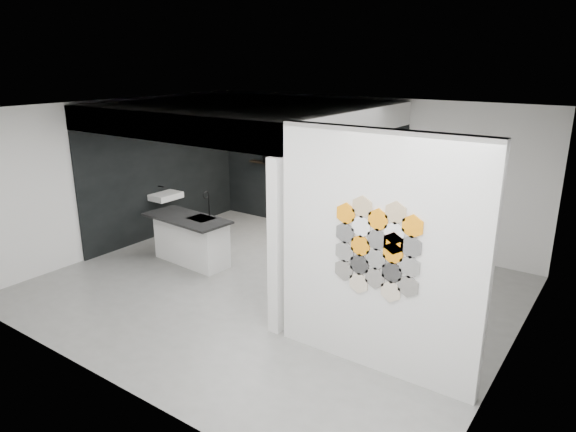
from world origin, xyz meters
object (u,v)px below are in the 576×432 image
at_px(kettle, 345,169).
at_px(bottle_dark, 296,162).
at_px(kitchen_island, 191,239).
at_px(stockpot, 268,158).
at_px(partition_panel, 377,255).
at_px(wall_basin, 166,196).
at_px(glass_vase, 367,173).
at_px(glass_bowl, 367,174).
at_px(utensil_cup, 273,161).

distance_m(kettle, bottle_dark, 1.16).
height_order(kitchen_island, bottle_dark, bottle_dark).
bearing_deg(stockpot, partition_panel, -40.95).
bearing_deg(bottle_dark, kettle, 0.00).
relative_size(partition_panel, wall_basin, 4.67).
relative_size(wall_basin, glass_vase, 4.43).
xyz_separation_m(kettle, glass_bowl, (0.48, 0.00, -0.03)).
height_order(glass_vase, bottle_dark, bottle_dark).
distance_m(glass_bowl, glass_vase, 0.02).
distance_m(glass_bowl, bottle_dark, 1.65).
bearing_deg(glass_vase, partition_panel, -61.77).
height_order(stockpot, kettle, stockpot).
bearing_deg(partition_panel, glass_vase, 118.23).
bearing_deg(stockpot, glass_bowl, 0.00).
xyz_separation_m(partition_panel, glass_bowl, (-2.08, 3.87, -0.04)).
height_order(glass_vase, utensil_cup, glass_vase).
bearing_deg(partition_panel, bottle_dark, 133.91).
relative_size(glass_vase, bottle_dark, 0.80).
bearing_deg(kitchen_island, glass_bowl, 58.83).
distance_m(kitchen_island, kettle, 3.30).
relative_size(kettle, bottle_dark, 1.00).
bearing_deg(glass_bowl, glass_vase, 0.00).
relative_size(kitchen_island, kettle, 9.91).
distance_m(stockpot, bottle_dark, 0.73).
distance_m(kitchen_island, glass_bowl, 3.54).
xyz_separation_m(wall_basin, utensil_cup, (1.15, 2.07, 0.52)).
height_order(kettle, utensil_cup, kettle).
bearing_deg(stockpot, glass_vase, 0.00).
height_order(partition_panel, glass_vase, partition_panel).
height_order(glass_bowl, bottle_dark, bottle_dark).
distance_m(wall_basin, glass_vase, 4.01).
bearing_deg(bottle_dark, glass_bowl, 0.00).
bearing_deg(wall_basin, stockpot, 63.93).
height_order(kettle, glass_bowl, kettle).
bearing_deg(stockpot, wall_basin, -116.07).
height_order(kitchen_island, stockpot, stockpot).
height_order(partition_panel, wall_basin, partition_panel).
bearing_deg(partition_panel, kitchen_island, 165.11).
bearing_deg(wall_basin, kettle, 35.39).
bearing_deg(stockpot, kettle, 0.00).
bearing_deg(glass_vase, kitchen_island, -125.52).
bearing_deg(kitchen_island, stockpot, 102.36).
xyz_separation_m(kettle, bottle_dark, (-1.16, 0.00, 0.01)).
bearing_deg(kitchen_island, bottle_dark, 87.35).
xyz_separation_m(wall_basin, glass_bowl, (3.39, 2.07, 0.51)).
xyz_separation_m(partition_panel, utensil_cup, (-4.31, 3.87, -0.03)).
distance_m(kettle, glass_vase, 0.48).
relative_size(kitchen_island, bottle_dark, 9.87).
distance_m(kettle, glass_bowl, 0.48).
height_order(stockpot, bottle_dark, stockpot).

